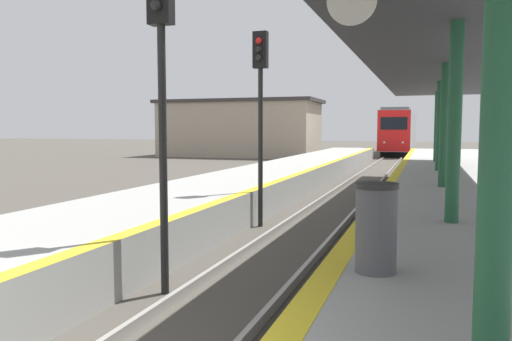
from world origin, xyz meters
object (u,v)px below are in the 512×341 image
train (400,132)px  signal_near (161,66)px  signal_mid (260,92)px  trash_bin (376,227)px

train → signal_near: signal_near is taller
signal_mid → trash_bin: 7.53m
signal_near → trash_bin: 3.89m
signal_near → signal_mid: size_ratio=1.00×
train → signal_mid: size_ratio=4.45×
train → signal_near: bearing=-91.3°
train → signal_mid: bearing=-91.8°
train → trash_bin: (2.14, -48.56, -0.80)m
signal_near → trash_bin: signal_near is taller
train → signal_mid: 42.23m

